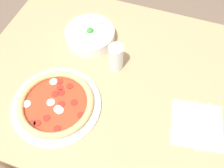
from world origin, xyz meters
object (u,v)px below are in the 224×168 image
at_px(bowl, 90,35).
at_px(fork, 189,123).
at_px(pizza, 56,104).
at_px(knife, 203,128).
at_px(glass, 116,57).

xyz_separation_m(bowl, fork, (0.50, -0.26, -0.03)).
bearing_deg(pizza, fork, 11.20).
distance_m(pizza, knife, 0.55).
relative_size(bowl, glass, 1.84).
relative_size(bowl, fork, 1.17).
height_order(pizza, knife, pizza).
xyz_separation_m(pizza, knife, (0.54, 0.09, -0.01)).
distance_m(pizza, bowl, 0.36).
xyz_separation_m(pizza, bowl, (-0.01, 0.36, 0.02)).
height_order(bowl, glass, glass).
bearing_deg(glass, fork, -24.80).
relative_size(bowl, knife, 1.08).
xyz_separation_m(pizza, glass, (0.15, 0.26, 0.04)).
distance_m(pizza, glass, 0.30).
xyz_separation_m(knife, glass, (-0.39, 0.16, 0.06)).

